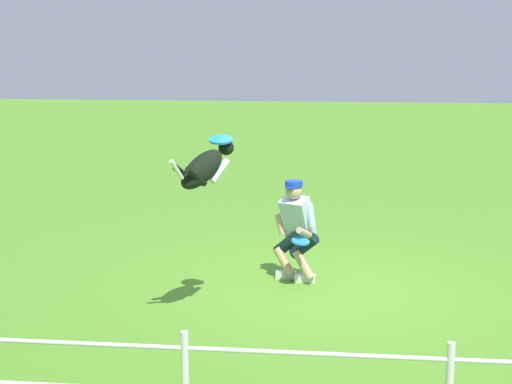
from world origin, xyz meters
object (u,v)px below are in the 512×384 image
at_px(dog, 205,167).
at_px(frisbee_flying, 221,140).
at_px(person, 296,227).
at_px(frisbee_held, 300,241).

distance_m(dog, frisbee_flying, 0.41).
relative_size(person, frisbee_held, 5.83).
xyz_separation_m(frisbee_flying, frisbee_held, (-0.83, -0.90, -1.34)).
bearing_deg(frisbee_flying, person, -120.41).
bearing_deg(frisbee_flying, frisbee_held, -132.68).
relative_size(person, frisbee_flying, 5.08).
relative_size(dog, frisbee_held, 4.45).
distance_m(person, frisbee_flying, 1.94).
relative_size(dog, frisbee_flying, 3.87).
xyz_separation_m(person, frisbee_flying, (0.75, 1.28, 1.25)).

